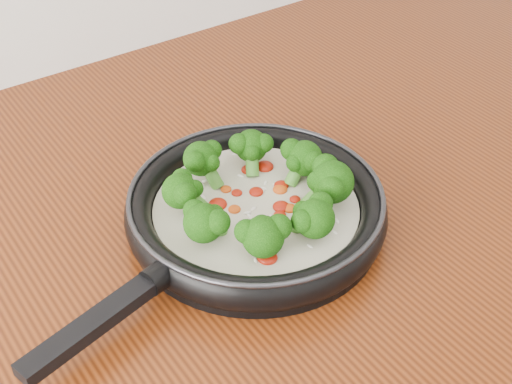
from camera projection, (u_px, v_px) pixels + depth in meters
skillet at (256, 208)px, 0.80m from camera, size 0.47×0.35×0.08m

